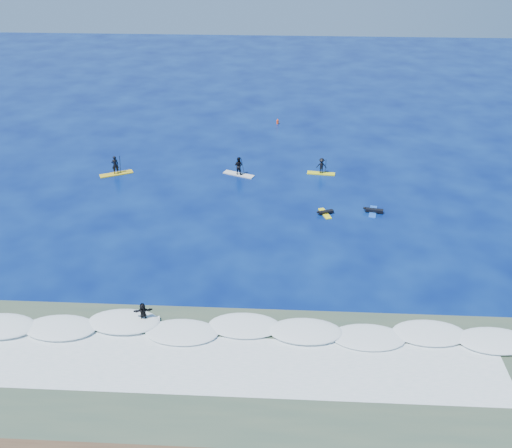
# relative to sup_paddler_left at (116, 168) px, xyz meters

# --- Properties ---
(ground) EXTENTS (160.00, 160.00, 0.00)m
(ground) POSITION_rel_sup_paddler_left_xyz_m (13.72, -13.46, -0.73)
(ground) COLOR #030E47
(ground) RESTS_ON ground
(shallow_water) EXTENTS (90.00, 13.00, 0.01)m
(shallow_water) POSITION_rel_sup_paddler_left_xyz_m (13.72, -27.46, -0.72)
(shallow_water) COLOR #384C3C
(shallow_water) RESTS_ON ground
(breaking_wave) EXTENTS (40.00, 6.00, 0.30)m
(breaking_wave) POSITION_rel_sup_paddler_left_xyz_m (13.72, -23.46, -0.73)
(breaking_wave) COLOR white
(breaking_wave) RESTS_ON ground
(whitewater) EXTENTS (34.00, 5.00, 0.02)m
(whitewater) POSITION_rel_sup_paddler_left_xyz_m (13.72, -26.46, -0.73)
(whitewater) COLOR silver
(whitewater) RESTS_ON ground
(sup_paddler_left) EXTENTS (3.34, 2.19, 2.32)m
(sup_paddler_left) POSITION_rel_sup_paddler_left_xyz_m (0.00, 0.00, 0.00)
(sup_paddler_left) COLOR gold
(sup_paddler_left) RESTS_ON ground
(sup_paddler_center) EXTENTS (3.28, 1.96, 2.26)m
(sup_paddler_center) POSITION_rel_sup_paddler_left_xyz_m (12.46, 0.53, 0.12)
(sup_paddler_center) COLOR silver
(sup_paddler_center) RESTS_ON ground
(sup_paddler_right) EXTENTS (2.88, 1.01, 1.98)m
(sup_paddler_right) POSITION_rel_sup_paddler_left_xyz_m (20.84, 1.23, 0.04)
(sup_paddler_right) COLOR yellow
(sup_paddler_right) RESTS_ON ground
(prone_paddler_near) EXTENTS (1.54, 2.03, 0.41)m
(prone_paddler_near) POSITION_rel_sup_paddler_left_xyz_m (20.80, -7.23, -0.59)
(prone_paddler_near) COLOR #F9F41B
(prone_paddler_near) RESTS_ON ground
(prone_paddler_far) EXTENTS (1.81, 2.35, 0.48)m
(prone_paddler_far) POSITION_rel_sup_paddler_left_xyz_m (25.12, -6.70, -0.56)
(prone_paddler_far) COLOR blue
(prone_paddler_far) RESTS_ON ground
(wave_surfer) EXTENTS (2.12, 1.03, 1.48)m
(wave_surfer) POSITION_rel_sup_paddler_left_xyz_m (8.04, -22.85, 0.11)
(wave_surfer) COLOR white
(wave_surfer) RESTS_ON breaking_wave
(marker_buoy) EXTENTS (0.30, 0.30, 0.72)m
(marker_buoy) POSITION_rel_sup_paddler_left_xyz_m (16.10, 15.56, -0.41)
(marker_buoy) COLOR #F64415
(marker_buoy) RESTS_ON ground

